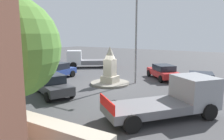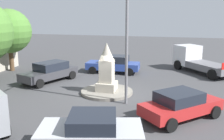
{
  "view_description": "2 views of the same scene",
  "coord_description": "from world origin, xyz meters",
  "px_view_note": "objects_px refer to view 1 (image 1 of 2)",
  "views": [
    {
      "loc": [
        10.19,
        -15.22,
        4.33
      ],
      "look_at": [
        0.34,
        -0.21,
        1.3
      ],
      "focal_mm": 35.03,
      "sensor_mm": 36.0,
      "label": 1
    },
    {
      "loc": [
        15.33,
        4.26,
        5.11
      ],
      "look_at": [
        -0.5,
        0.21,
        1.43
      ],
      "focal_mm": 41.35,
      "sensor_mm": 36.0,
      "label": 2
    }
  ],
  "objects_px": {
    "streetlamp": "(136,28)",
    "truck_white_waiting": "(84,60)",
    "truck_grey_far_side": "(176,98)",
    "car_red_passing": "(163,72)",
    "car_silver_parked_left": "(200,83)",
    "car_blue_approaching": "(55,71)",
    "tree_near_wall": "(8,48)",
    "car_dark_grey_near_island": "(51,84)",
    "monument": "(110,66)"
  },
  "relations": [
    {
      "from": "car_red_passing",
      "to": "tree_near_wall",
      "type": "height_order",
      "value": "tree_near_wall"
    },
    {
      "from": "truck_grey_far_side",
      "to": "car_red_passing",
      "type": "bearing_deg",
      "value": 114.09
    },
    {
      "from": "car_dark_grey_near_island",
      "to": "car_blue_approaching",
      "type": "bearing_deg",
      "value": 134.96
    },
    {
      "from": "car_red_passing",
      "to": "truck_grey_far_side",
      "type": "xyz_separation_m",
      "value": [
        3.9,
        -8.72,
        0.25
      ]
    },
    {
      "from": "streetlamp",
      "to": "car_red_passing",
      "type": "xyz_separation_m",
      "value": [
        1.42,
        2.98,
        -4.03
      ]
    },
    {
      "from": "car_red_passing",
      "to": "truck_grey_far_side",
      "type": "bearing_deg",
      "value": -65.91
    },
    {
      "from": "monument",
      "to": "truck_white_waiting",
      "type": "distance_m",
      "value": 9.94
    },
    {
      "from": "car_blue_approaching",
      "to": "tree_near_wall",
      "type": "xyz_separation_m",
      "value": [
        6.83,
        -8.78,
        2.95
      ]
    },
    {
      "from": "streetlamp",
      "to": "car_dark_grey_near_island",
      "type": "bearing_deg",
      "value": -117.34
    },
    {
      "from": "truck_white_waiting",
      "to": "tree_near_wall",
      "type": "bearing_deg",
      "value": -59.99
    },
    {
      "from": "car_silver_parked_left",
      "to": "truck_white_waiting",
      "type": "bearing_deg",
      "value": 162.89
    },
    {
      "from": "car_blue_approaching",
      "to": "tree_near_wall",
      "type": "bearing_deg",
      "value": -52.14
    },
    {
      "from": "streetlamp",
      "to": "tree_near_wall",
      "type": "bearing_deg",
      "value": -92.46
    },
    {
      "from": "streetlamp",
      "to": "car_dark_grey_near_island",
      "type": "height_order",
      "value": "streetlamp"
    },
    {
      "from": "streetlamp",
      "to": "car_silver_parked_left",
      "type": "xyz_separation_m",
      "value": [
        5.44,
        -0.23,
        -3.99
      ]
    },
    {
      "from": "streetlamp",
      "to": "car_silver_parked_left",
      "type": "relative_size",
      "value": 1.9
    },
    {
      "from": "monument",
      "to": "truck_white_waiting",
      "type": "bearing_deg",
      "value": 143.06
    },
    {
      "from": "car_red_passing",
      "to": "car_dark_grey_near_island",
      "type": "bearing_deg",
      "value": -116.76
    },
    {
      "from": "car_silver_parked_left",
      "to": "car_dark_grey_near_island",
      "type": "distance_m",
      "value": 10.8
    },
    {
      "from": "truck_white_waiting",
      "to": "streetlamp",
      "type": "bearing_deg",
      "value": -24.67
    },
    {
      "from": "tree_near_wall",
      "to": "streetlamp",
      "type": "bearing_deg",
      "value": 87.54
    },
    {
      "from": "streetlamp",
      "to": "car_blue_approaching",
      "type": "relative_size",
      "value": 1.73
    },
    {
      "from": "truck_white_waiting",
      "to": "truck_grey_far_side",
      "type": "height_order",
      "value": "truck_white_waiting"
    },
    {
      "from": "streetlamp",
      "to": "car_blue_approaching",
      "type": "distance_m",
      "value": 8.71
    },
    {
      "from": "car_red_passing",
      "to": "car_blue_approaching",
      "type": "xyz_separation_m",
      "value": [
        -8.74,
        -5.51,
        0.03
      ]
    },
    {
      "from": "truck_white_waiting",
      "to": "tree_near_wall",
      "type": "distance_m",
      "value": 18.33
    },
    {
      "from": "car_dark_grey_near_island",
      "to": "car_silver_parked_left",
      "type": "bearing_deg",
      "value": 35.44
    },
    {
      "from": "monument",
      "to": "tree_near_wall",
      "type": "bearing_deg",
      "value": -83.35
    },
    {
      "from": "car_silver_parked_left",
      "to": "truck_grey_far_side",
      "type": "bearing_deg",
      "value": -91.27
    },
    {
      "from": "monument",
      "to": "tree_near_wall",
      "type": "xyz_separation_m",
      "value": [
        1.14,
        -9.74,
        2.13
      ]
    },
    {
      "from": "truck_grey_far_side",
      "to": "tree_near_wall",
      "type": "relative_size",
      "value": 1.0
    },
    {
      "from": "car_red_passing",
      "to": "truck_grey_far_side",
      "type": "distance_m",
      "value": 9.56
    },
    {
      "from": "truck_white_waiting",
      "to": "truck_grey_far_side",
      "type": "bearing_deg",
      "value": -34.25
    },
    {
      "from": "car_silver_parked_left",
      "to": "tree_near_wall",
      "type": "relative_size",
      "value": 0.69
    },
    {
      "from": "car_blue_approaching",
      "to": "car_dark_grey_near_island",
      "type": "bearing_deg",
      "value": -45.04
    },
    {
      "from": "car_red_passing",
      "to": "truck_grey_far_side",
      "type": "height_order",
      "value": "truck_grey_far_side"
    },
    {
      "from": "car_red_passing",
      "to": "car_silver_parked_left",
      "type": "height_order",
      "value": "car_silver_parked_left"
    },
    {
      "from": "monument",
      "to": "car_dark_grey_near_island",
      "type": "distance_m",
      "value": 5.28
    },
    {
      "from": "car_blue_approaching",
      "to": "car_silver_parked_left",
      "type": "relative_size",
      "value": 1.1
    },
    {
      "from": "car_blue_approaching",
      "to": "truck_white_waiting",
      "type": "xyz_separation_m",
      "value": [
        -2.24,
        6.92,
        0.24
      ]
    },
    {
      "from": "streetlamp",
      "to": "truck_white_waiting",
      "type": "bearing_deg",
      "value": 155.33
    },
    {
      "from": "car_red_passing",
      "to": "truck_white_waiting",
      "type": "relative_size",
      "value": 0.73
    },
    {
      "from": "streetlamp",
      "to": "truck_grey_far_side",
      "type": "relative_size",
      "value": 1.31
    },
    {
      "from": "truck_white_waiting",
      "to": "truck_grey_far_side",
      "type": "xyz_separation_m",
      "value": [
        14.87,
        -10.13,
        -0.03
      ]
    },
    {
      "from": "streetlamp",
      "to": "car_dark_grey_near_island",
      "type": "relative_size",
      "value": 1.67
    },
    {
      "from": "car_silver_parked_left",
      "to": "tree_near_wall",
      "type": "height_order",
      "value": "tree_near_wall"
    },
    {
      "from": "truck_white_waiting",
      "to": "car_silver_parked_left",
      "type": "bearing_deg",
      "value": -17.11
    },
    {
      "from": "monument",
      "to": "car_dark_grey_near_island",
      "type": "bearing_deg",
      "value": -109.45
    },
    {
      "from": "car_red_passing",
      "to": "car_blue_approaching",
      "type": "bearing_deg",
      "value": -147.74
    },
    {
      "from": "truck_white_waiting",
      "to": "tree_near_wall",
      "type": "height_order",
      "value": "tree_near_wall"
    }
  ]
}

